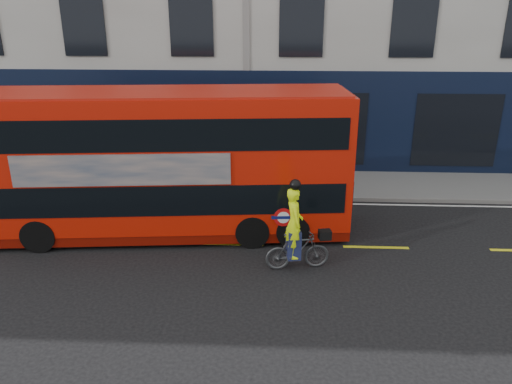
{
  "coord_description": "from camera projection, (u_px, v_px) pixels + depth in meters",
  "views": [
    {
      "loc": [
        1.29,
        -11.02,
        6.27
      ],
      "look_at": [
        0.67,
        1.54,
        1.56
      ],
      "focal_mm": 35.0,
      "sensor_mm": 36.0,
      "label": 1
    }
  ],
  "objects": [
    {
      "name": "ground",
      "position": [
        226.0,
        271.0,
        12.56
      ],
      "size": [
        120.0,
        120.0,
        0.0
      ],
      "primitive_type": "plane",
      "color": "black",
      "rests_on": "ground"
    },
    {
      "name": "pavement",
      "position": [
        244.0,
        183.0,
        18.62
      ],
      "size": [
        60.0,
        3.0,
        0.12
      ],
      "primitive_type": "cube",
      "color": "slate",
      "rests_on": "ground"
    },
    {
      "name": "kerb",
      "position": [
        241.0,
        197.0,
        17.22
      ],
      "size": [
        60.0,
        0.12,
        0.13
      ],
      "primitive_type": "cube",
      "color": "slate",
      "rests_on": "ground"
    },
    {
      "name": "road_edge_line",
      "position": [
        241.0,
        202.0,
        16.96
      ],
      "size": [
        58.0,
        0.1,
        0.01
      ],
      "primitive_type": "cube",
      "color": "silver",
      "rests_on": "ground"
    },
    {
      "name": "lane_dashes",
      "position": [
        232.0,
        244.0,
        13.96
      ],
      "size": [
        58.0,
        0.12,
        0.01
      ],
      "primitive_type": null,
      "color": "yellow",
      "rests_on": "ground"
    },
    {
      "name": "bus",
      "position": [
        166.0,
        163.0,
        13.96
      ],
      "size": [
        10.45,
        3.28,
        4.14
      ],
      "rotation": [
        0.0,
        0.0,
        0.09
      ],
      "color": "red",
      "rests_on": "ground"
    },
    {
      "name": "cyclist",
      "position": [
        296.0,
        239.0,
        12.4
      ],
      "size": [
        1.69,
        0.75,
        2.4
      ],
      "rotation": [
        0.0,
        0.0,
        0.18
      ],
      "color": "#414345",
      "rests_on": "ground"
    }
  ]
}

